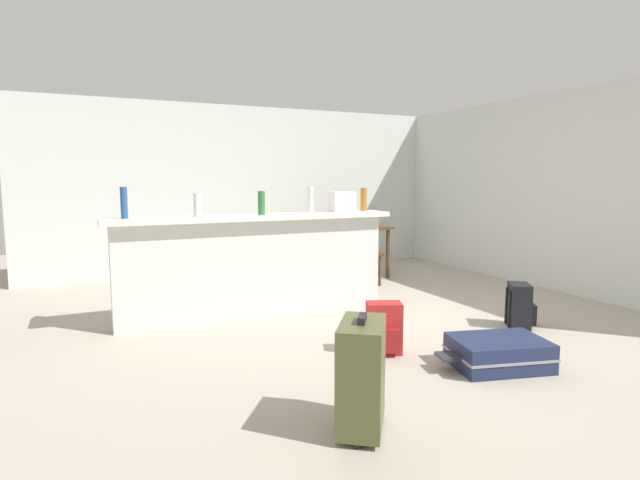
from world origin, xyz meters
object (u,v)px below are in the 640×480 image
dining_table (346,232)px  suitcase_upright_olive (362,374)px  bottle_amber (364,199)px  backpack_black (520,306)px  bottle_blue (124,203)px  backpack_red (384,329)px  bottle_white (310,200)px  bottle_clear (197,205)px  dining_chair_near_partition (360,246)px  grocery_bag (342,202)px  bottle_green (261,203)px  dining_chair_far_side (335,237)px  suitcase_flat_navy (498,353)px

dining_table → suitcase_upright_olive: 4.57m
bottle_amber → backpack_black: size_ratio=0.62×
bottle_blue → backpack_red: (1.82, -1.58, -1.00)m
bottle_white → backpack_red: size_ratio=0.68×
bottle_clear → dining_chair_near_partition: size_ratio=0.24×
grocery_bag → backpack_red: grocery_bag is taller
dining_table → backpack_black: bearing=-83.9°
bottle_green → backpack_red: bearing=-70.4°
grocery_bag → dining_chair_far_side: size_ratio=0.28×
bottle_green → suitcase_upright_olive: (-0.28, -2.52, -0.84)m
bottle_amber → suitcase_upright_olive: size_ratio=0.39×
dining_chair_near_partition → suitcase_flat_navy: (-0.57, -3.12, -0.41)m
bottle_clear → backpack_black: bottle_clear is taller
suitcase_upright_olive → dining_table: bearing=62.9°
bottle_blue → suitcase_upright_olive: bearing=-68.8°
bottle_blue → bottle_clear: size_ratio=1.28×
backpack_black → suitcase_upright_olive: bearing=-155.0°
suitcase_flat_navy → backpack_red: (-0.62, 0.63, 0.09)m
bottle_clear → dining_table: size_ratio=0.21×
dining_table → backpack_red: bearing=-112.8°
bottle_clear → bottle_white: size_ratio=0.80×
suitcase_flat_navy → backpack_black: (0.96, 0.71, 0.09)m
bottle_white → dining_table: bottle_white is taller
dining_table → suitcase_flat_navy: size_ratio=1.24×
bottle_clear → backpack_red: bottle_clear is taller
grocery_bag → dining_chair_near_partition: 1.34m
bottle_white → dining_chair_far_side: bearing=57.2°
bottle_clear → dining_chair_far_side: bearing=39.3°
dining_chair_near_partition → suitcase_flat_navy: 3.19m
bottle_green → dining_table: bearing=40.4°
dining_chair_near_partition → backpack_red: dining_chair_near_partition is taller
bottle_blue → backpack_red: size_ratio=0.69×
bottle_white → bottle_blue: bearing=177.1°
bottle_clear → bottle_green: bottle_green is taller
suitcase_flat_navy → dining_table: bearing=79.9°
bottle_amber → backpack_red: (-0.73, -1.60, -0.98)m
grocery_bag → dining_chair_far_side: grocery_bag is taller
bottle_blue → dining_chair_near_partition: bearing=16.8°
bottle_blue → bottle_amber: (2.55, 0.02, -0.01)m
bottle_clear → suitcase_flat_navy: 2.98m
bottle_clear → backpack_red: bearing=-52.2°
bottle_amber → dining_chair_near_partition: (0.46, 0.88, -0.67)m
bottle_green → dining_chair_far_side: (1.90, 2.10, -0.66)m
dining_chair_near_partition → suitcase_flat_navy: bearing=-100.4°
bottle_blue → suitcase_flat_navy: (2.44, -2.21, -1.09)m
dining_chair_near_partition → backpack_black: 2.46m
bottle_clear → backpack_black: (2.75, -1.44, -0.96)m
bottle_green → backpack_black: (2.11, -1.41, -0.97)m
bottle_amber → backpack_red: 2.01m
bottle_amber → dining_chair_far_side: size_ratio=0.28×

